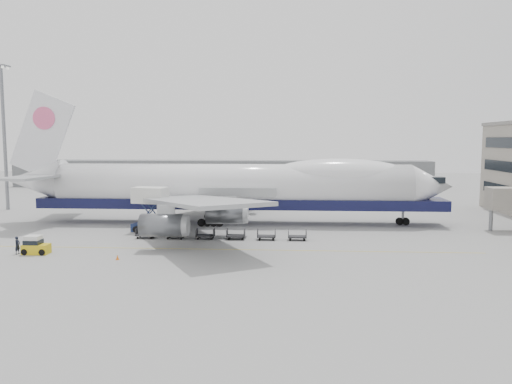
# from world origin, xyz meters

# --- Properties ---
(ground) EXTENTS (260.00, 260.00, 0.00)m
(ground) POSITION_xyz_m (0.00, 0.00, 0.00)
(ground) COLOR gray
(ground) RESTS_ON ground
(apron_line) EXTENTS (60.00, 0.15, 0.01)m
(apron_line) POSITION_xyz_m (0.00, -6.00, 0.01)
(apron_line) COLOR gold
(apron_line) RESTS_ON ground
(hangar) EXTENTS (110.00, 8.00, 7.00)m
(hangar) POSITION_xyz_m (-10.00, 70.00, 3.50)
(hangar) COLOR slate
(hangar) RESTS_ON ground
(floodlight_mast) EXTENTS (2.40, 2.40, 25.43)m
(floodlight_mast) POSITION_xyz_m (-42.00, 24.00, 14.27)
(floodlight_mast) COLOR slate
(floodlight_mast) RESTS_ON ground
(airliner) EXTENTS (67.00, 55.30, 19.98)m
(airliner) POSITION_xyz_m (0.64, 12.00, 5.62)
(airliner) COLOR white
(airliner) RESTS_ON ground
(catering_truck) EXTENTS (5.26, 4.08, 6.07)m
(catering_truck) POSITION_xyz_m (-10.52, 4.52, 3.44)
(catering_truck) COLOR #182449
(catering_truck) RESTS_ON ground
(baggage_tug) EXTENTS (2.80, 1.58, 2.03)m
(baggage_tug) POSITION_xyz_m (-19.52, -9.52, 0.90)
(baggage_tug) COLOR gold
(baggage_tug) RESTS_ON ground
(ground_worker) EXTENTS (0.57, 0.78, 1.95)m
(ground_worker) POSITION_xyz_m (-21.40, -9.72, 0.98)
(ground_worker) COLOR black
(ground_worker) RESTS_ON ground
(traffic_cone) EXTENTS (0.35, 0.35, 0.52)m
(traffic_cone) POSITION_xyz_m (-9.61, -11.57, 0.25)
(traffic_cone) COLOR orange
(traffic_cone) RESTS_ON ground
(dolly_0) EXTENTS (2.30, 1.35, 1.30)m
(dolly_0) POSITION_xyz_m (-9.92, -0.18, 0.53)
(dolly_0) COLOR #2D2D30
(dolly_0) RESTS_ON ground
(dolly_1) EXTENTS (2.30, 1.35, 1.30)m
(dolly_1) POSITION_xyz_m (-6.07, -0.18, 0.53)
(dolly_1) COLOR #2D2D30
(dolly_1) RESTS_ON ground
(dolly_2) EXTENTS (2.30, 1.35, 1.30)m
(dolly_2) POSITION_xyz_m (-2.22, -0.18, 0.53)
(dolly_2) COLOR #2D2D30
(dolly_2) RESTS_ON ground
(dolly_3) EXTENTS (2.30, 1.35, 1.30)m
(dolly_3) POSITION_xyz_m (1.63, -0.18, 0.53)
(dolly_3) COLOR #2D2D30
(dolly_3) RESTS_ON ground
(dolly_4) EXTENTS (2.30, 1.35, 1.30)m
(dolly_4) POSITION_xyz_m (5.48, -0.18, 0.53)
(dolly_4) COLOR #2D2D30
(dolly_4) RESTS_ON ground
(dolly_5) EXTENTS (2.30, 1.35, 1.30)m
(dolly_5) POSITION_xyz_m (9.33, -0.18, 0.53)
(dolly_5) COLOR #2D2D30
(dolly_5) RESTS_ON ground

